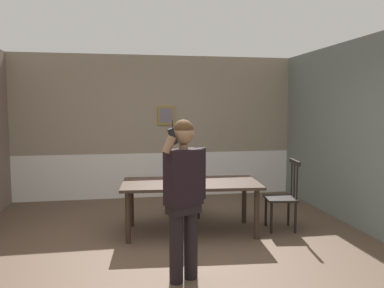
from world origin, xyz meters
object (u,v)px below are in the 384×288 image
dining_table (191,187)px  person_figure (184,190)px  chair_near_window (186,187)px  chair_by_doorway (283,196)px

dining_table → person_figure: (-0.32, -1.48, 0.29)m
dining_table → person_figure: size_ratio=1.20×
chair_near_window → dining_table: bearing=87.1°
chair_by_doorway → person_figure: 2.20m
dining_table → person_figure: bearing=-102.4°
dining_table → chair_by_doorway: size_ratio=1.94×
chair_near_window → person_figure: size_ratio=0.56×
chair_by_doorway → person_figure: bearing=137.4°
dining_table → chair_near_window: bearing=85.5°
chair_by_doorway → person_figure: (-1.67, -1.37, 0.45)m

